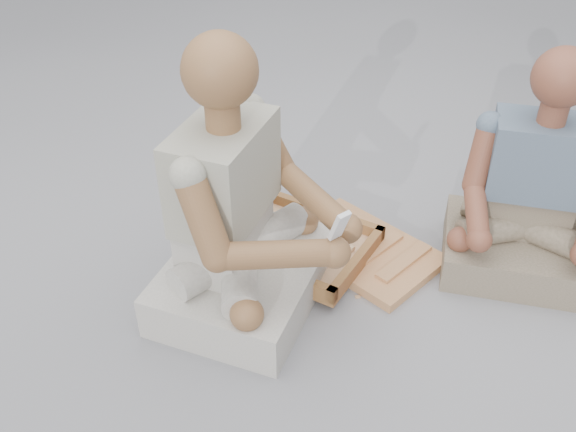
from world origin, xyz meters
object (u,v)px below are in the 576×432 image
Objects in this scene: craftsman at (240,222)px; carved_panel at (362,250)px; tool_tray at (297,244)px; companion at (530,202)px.

carved_panel is at bearing 139.02° from craftsman.
carved_panel is 1.00× the size of tool_tray.
carved_panel is at bearing 8.08° from companion.
companion is at bearing 28.72° from carved_panel.
craftsman is at bearing 23.55° from companion.
craftsman is 1.04m from companion.
companion reaches higher than tool_tray.
companion is (0.71, 0.44, 0.22)m from tool_tray.
carved_panel is at bearing 38.21° from tool_tray.
carved_panel is 0.59m from craftsman.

